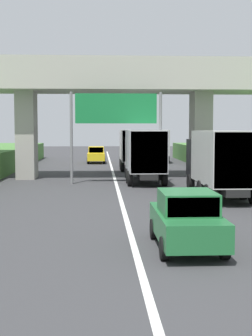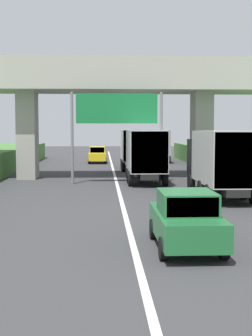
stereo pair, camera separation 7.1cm
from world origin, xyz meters
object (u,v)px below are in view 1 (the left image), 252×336
truck_black (220,160)px  truck_blue (155,144)px  car_green (187,220)px  overhead_highway_sign (116,115)px  truck_white (133,147)px  truck_silver (144,153)px  car_yellow (96,155)px

truck_black → truck_blue: same height
car_green → overhead_highway_sign: bearing=95.1°
truck_white → car_green: bearing=-90.7°
car_green → truck_white: bearing=89.3°
truck_blue → truck_silver: bearing=-98.4°
truck_silver → truck_white: size_ratio=1.00×
overhead_highway_sign → car_yellow: overhead_highway_sign is taller
truck_black → truck_white: 18.04m
truck_blue → truck_white: same height
truck_silver → overhead_highway_sign: bearing=-154.2°
truck_white → truck_blue: bearing=72.9°
truck_black → truck_blue: 27.26m
overhead_highway_sign → car_yellow: size_ratio=1.43×
truck_silver → truck_blue: bearing=81.6°
truck_black → truck_blue: size_ratio=1.00×
truck_black → car_yellow: bearing=104.3°
overhead_highway_sign → truck_white: (1.88, 11.18, -2.46)m
truck_blue → truck_black: bearing=-89.4°
car_yellow → car_green: (2.98, -36.22, 0.00)m
truck_black → car_green: 11.10m
truck_silver → truck_blue: 20.00m
truck_black → truck_blue: bearing=90.6°
truck_blue → car_green: truck_blue is taller
truck_silver → car_yellow: bearing=100.3°
car_green → truck_silver: bearing=88.9°
truck_silver → truck_black: bearing=-66.7°
overhead_highway_sign → car_yellow: (-1.45, 19.20, -3.54)m
truck_blue → car_green: size_ratio=1.78×
truck_blue → truck_white: bearing=-107.1°
truck_blue → truck_white: (-2.93, -9.52, 0.00)m
truck_blue → overhead_highway_sign: bearing=-103.1°
overhead_highway_sign → truck_white: 11.60m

